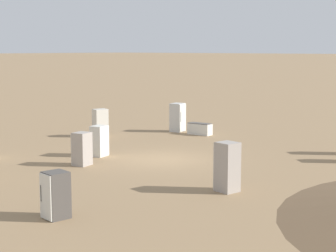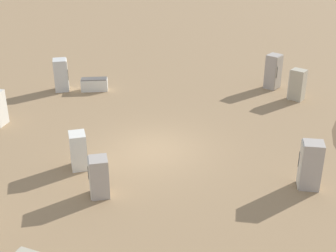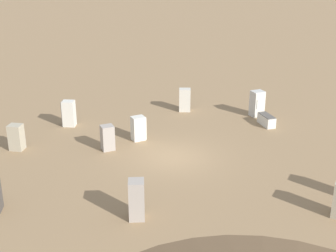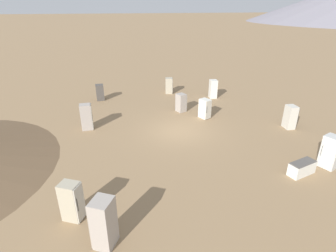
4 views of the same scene
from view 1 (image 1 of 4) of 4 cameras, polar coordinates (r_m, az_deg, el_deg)
name	(u,v)px [view 1 (image 1 of 4)]	position (r m, az deg, el deg)	size (l,w,h in m)	color
ground_plane	(164,159)	(25.67, -0.40, -3.40)	(1000.00, 1000.00, 0.00)	#937551
discarded_fridge_0	(178,117)	(34.09, 0.99, 0.87)	(0.85, 0.90, 1.73)	silver
discarded_fridge_2	(200,129)	(32.99, 3.25, -0.29)	(1.46, 0.66, 0.69)	silver
discarded_fridge_3	(100,123)	(32.34, -6.91, 0.32)	(0.81, 0.90, 1.60)	beige
discarded_fridge_4	(56,195)	(17.10, -11.35, -6.90)	(0.75, 0.79, 1.41)	#4C4742
discarded_fridge_7	(82,149)	(24.55, -8.76, -2.31)	(0.77, 0.78, 1.44)	#A89E93
discarded_fridge_8	(99,141)	(26.54, -6.99, -1.51)	(0.75, 0.90, 1.44)	silver
discarded_fridge_10	(227,167)	(19.92, 6.02, -4.15)	(0.85, 0.78, 1.77)	#A89E93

